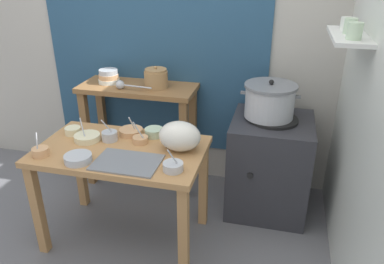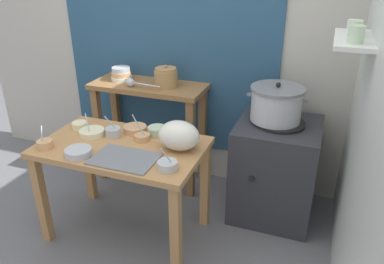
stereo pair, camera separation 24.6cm
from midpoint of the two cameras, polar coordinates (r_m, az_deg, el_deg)
name	(u,v)px [view 2 (the right image)]	position (r m, az deg, el deg)	size (l,w,h in m)	color
ground_plane	(133,240)	(2.84, -6.41, -16.03)	(9.00, 9.00, 0.00)	slate
wall_back	(196,32)	(3.18, 2.83, 14.93)	(4.40, 0.12, 2.60)	#B2ADA3
wall_right	(381,79)	(2.20, 29.59, 6.99)	(0.30, 3.20, 2.60)	silver
prep_table	(123,159)	(2.59, -7.76, -4.17)	(1.10, 0.66, 0.72)	#B27F4C
back_shelf_table	(149,109)	(3.22, -4.31, 3.47)	(0.96, 0.40, 0.90)	olive
stove_block	(275,169)	(2.99, 14.76, -5.52)	(0.60, 0.61, 0.78)	#2D2D33
steamer_pot	(276,104)	(2.79, 15.16, 4.11)	(0.43, 0.38, 0.28)	#B7BABF
clay_pot	(166,77)	(3.06, -1.67, 8.24)	(0.19, 0.19, 0.18)	#A37A4C
bowl_stack_enamel	(121,74)	(3.26, -8.53, 8.64)	(0.18, 0.18, 0.11)	silver
ladle	(132,83)	(3.08, -6.82, 7.40)	(0.31, 0.07, 0.07)	#B7BABF
serving_tray	(125,159)	(2.35, -7.24, -4.11)	(0.40, 0.28, 0.01)	slate
plastic_bag	(179,136)	(2.41, 0.90, -0.61)	(0.27, 0.21, 0.19)	silver
prep_bowl_0	(142,137)	(2.57, -4.86, -0.80)	(0.11, 0.11, 0.16)	tan
prep_bowl_1	(113,132)	(2.64, -9.27, -0.02)	(0.11, 0.11, 0.17)	#B7BABF
prep_bowl_2	(78,152)	(2.44, -14.10, -3.02)	(0.17, 0.17, 0.05)	#B7BABF
prep_bowl_3	(92,132)	(2.69, -12.43, -0.09)	(0.18, 0.18, 0.16)	beige
prep_bowl_4	(80,125)	(2.82, -14.25, 0.95)	(0.11, 0.11, 0.05)	beige
prep_bowl_5	(45,144)	(2.60, -18.90, -1.76)	(0.10, 0.10, 0.15)	tan
prep_bowl_6	(157,130)	(2.65, -2.70, 0.20)	(0.13, 0.13, 0.06)	#B7D1AD
prep_bowl_7	(167,165)	(2.22, -0.59, -5.09)	(0.12, 0.12, 0.16)	#B7BABF
prep_bowl_8	(135,128)	(2.70, -6.05, 0.47)	(0.17, 0.17, 0.15)	tan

